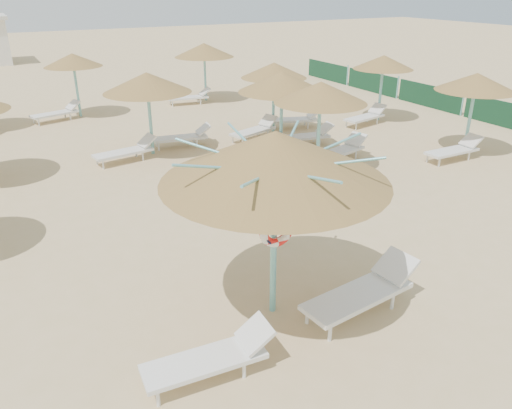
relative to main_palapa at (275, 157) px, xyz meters
name	(u,v)px	position (x,y,z in m)	size (l,w,h in m)	color
ground	(283,298)	(0.36, 0.22, -2.86)	(120.00, 120.00, 0.00)	tan
main_palapa	(275,157)	(0.00, 0.00, 0.00)	(3.67, 3.67, 3.29)	#6CB7BB
lounger_main_a	(213,357)	(-1.58, -0.97, -2.52)	(1.98, 0.71, 0.71)	silver
lounger_main_b	(364,291)	(1.41, -0.76, -2.47)	(2.35, 0.96, 0.83)	silver
palapa_field	(177,79)	(2.15, 10.28, -0.56)	(19.55, 14.52, 2.72)	#6CB7BB
windbreak_fence	(430,96)	(14.36, 10.18, -2.36)	(0.08, 19.84, 1.10)	#1A5032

